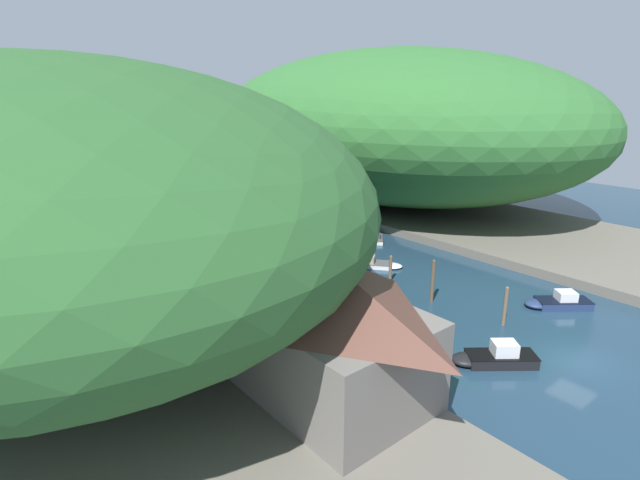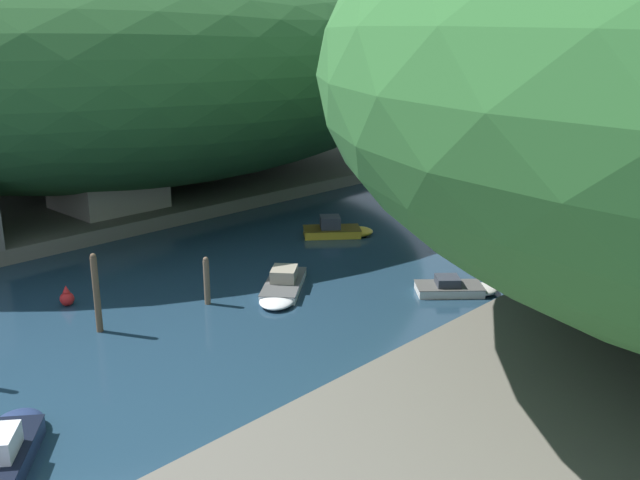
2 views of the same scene
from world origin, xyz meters
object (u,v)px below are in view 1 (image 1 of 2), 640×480
object	(u,v)px
boat_far_right_bank	(256,223)
person_by_boathouse	(405,395)
boat_near_quay	(375,238)
waterfront_building	(323,321)
boat_yellow_tender	(373,263)
boat_open_rowboat	(557,302)
boat_small_dinghy	(220,203)
boat_far_upstream	(493,357)
person_on_quay	(345,345)
boat_navy_launch	(276,249)
boathouse_shed	(182,277)
channel_buoy_near	(395,308)

from	to	relation	value
boat_far_right_bank	person_by_boathouse	xyz separation A→B (m)	(-15.56, -38.31, 1.60)
boat_near_quay	waterfront_building	bearing A→B (deg)	-96.80
boat_yellow_tender	boat_near_quay	bearing A→B (deg)	-174.84
boat_near_quay	boat_yellow_tender	bearing A→B (deg)	-92.68
boat_yellow_tender	boat_open_rowboat	distance (m)	16.68
person_by_boathouse	boat_small_dinghy	bearing A→B (deg)	-20.99
person_by_boathouse	boat_far_upstream	bearing A→B (deg)	-89.27
person_on_quay	boat_navy_launch	bearing A→B (deg)	-37.92
boat_open_rowboat	boathouse_shed	bearing A→B (deg)	92.13
boat_far_upstream	person_by_boathouse	xyz separation A→B (m)	(-9.00, -0.45, 1.41)
boat_open_rowboat	boat_navy_launch	bearing A→B (deg)	58.77
channel_buoy_near	person_on_quay	size ratio (longest dim) A/B	0.61
person_by_boathouse	boat_yellow_tender	bearing A→B (deg)	-43.93
boat_yellow_tender	boat_far_upstream	bearing A→B (deg)	30.16
boat_far_upstream	channel_buoy_near	distance (m)	9.12
boat_navy_launch	boat_near_quay	xyz separation A→B (m)	(11.36, -3.48, -0.11)
boat_far_upstream	channel_buoy_near	xyz separation A→B (m)	(0.88, 9.08, -0.08)
boat_near_quay	person_by_boathouse	bearing A→B (deg)	-88.89
boat_far_right_bank	boat_open_rowboat	bearing A→B (deg)	152.09
boat_yellow_tender	person_on_quay	distance (m)	19.35
waterfront_building	person_by_boathouse	distance (m)	5.64
boathouse_shed	boat_open_rowboat	xyz separation A→B (m)	(23.55, -17.45, -2.79)
waterfront_building	boat_small_dinghy	world-z (taller)	waterfront_building
channel_buoy_near	person_on_quay	distance (m)	9.64
boat_yellow_tender	person_by_boathouse	xyz separation A→B (m)	(-16.08, -17.99, 1.57)
boathouse_shed	boat_small_dinghy	world-z (taller)	boathouse_shed
boat_near_quay	channel_buoy_near	bearing A→B (deg)	-86.85
waterfront_building	boat_far_right_bank	xyz separation A→B (m)	(17.36, 33.93, -4.66)
boat_small_dinghy	person_by_boathouse	distance (m)	53.58
boat_yellow_tender	boat_far_upstream	world-z (taller)	boat_far_upstream
person_by_boathouse	boat_open_rowboat	bearing A→B (deg)	-86.80
boat_small_dinghy	boat_far_upstream	xyz separation A→B (m)	(-8.30, -50.24, 0.11)
boathouse_shed	boat_yellow_tender	xyz separation A→B (m)	(19.06, -1.39, -2.90)
boat_navy_launch	person_on_quay	distance (m)	23.99
person_by_boathouse	person_on_quay	bearing A→B (deg)	-13.06
boathouse_shed	boat_navy_launch	xyz separation A→B (m)	(14.18, 8.15, -2.83)
boat_near_quay	person_on_quay	xyz separation A→B (m)	(-21.45, -18.23, 1.60)
boat_yellow_tender	boat_far_right_bank	size ratio (longest dim) A/B	1.32
boat_far_right_bank	boat_yellow_tender	bearing A→B (deg)	145.71
boat_small_dinghy	boat_far_upstream	bearing A→B (deg)	-103.43
boat_far_upstream	person_on_quay	xyz separation A→B (m)	(-7.88, 5.37, 1.41)
person_by_boathouse	channel_buoy_near	bearing A→B (deg)	-48.20
boat_near_quay	channel_buoy_near	size ratio (longest dim) A/B	4.00
boat_open_rowboat	boat_yellow_tender	bearing A→B (deg)	54.31
boathouse_shed	boat_yellow_tender	world-z (taller)	boathouse_shed
boat_small_dinghy	waterfront_building	bearing A→B (deg)	-116.47
boat_far_right_bank	person_on_quay	distance (m)	35.59
boat_far_upstream	boathouse_shed	bearing A→B (deg)	71.07
boat_yellow_tender	boat_far_right_bank	world-z (taller)	boat_yellow_tender
person_by_boathouse	waterfront_building	bearing A→B (deg)	20.27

